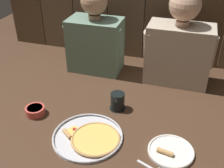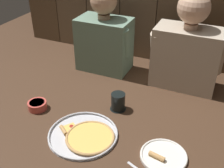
# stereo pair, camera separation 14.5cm
# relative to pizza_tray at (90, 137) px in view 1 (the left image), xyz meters

# --- Properties ---
(ground_plane) EXTENTS (3.20, 3.20, 0.00)m
(ground_plane) POSITION_rel_pizza_tray_xyz_m (0.06, 0.14, -0.01)
(ground_plane) COLOR #422B1C
(pizza_tray) EXTENTS (0.35, 0.35, 0.03)m
(pizza_tray) POSITION_rel_pizza_tray_xyz_m (0.00, 0.00, 0.00)
(pizza_tray) COLOR silver
(pizza_tray) RESTS_ON ground
(dinner_plate) EXTENTS (0.22, 0.22, 0.03)m
(dinner_plate) POSITION_rel_pizza_tray_xyz_m (0.39, 0.02, -0.00)
(dinner_plate) COLOR white
(dinner_plate) RESTS_ON ground
(drinking_glass) EXTENTS (0.09, 0.09, 0.10)m
(drinking_glass) POSITION_rel_pizza_tray_xyz_m (0.06, 0.28, 0.04)
(drinking_glass) COLOR black
(drinking_glass) RESTS_ON ground
(dipping_bowl) EXTENTS (0.11, 0.11, 0.04)m
(dipping_bowl) POSITION_rel_pizza_tray_xyz_m (-0.36, 0.09, 0.02)
(dipping_bowl) COLOR #CC4C42
(dipping_bowl) RESTS_ON ground
(table_fork) EXTENTS (0.13, 0.06, 0.01)m
(table_fork) POSITION_rel_pizza_tray_xyz_m (0.32, -0.10, -0.01)
(table_fork) COLOR silver
(table_fork) RESTS_ON ground
(diner_left) EXTENTS (0.39, 0.22, 0.57)m
(diner_left) POSITION_rel_pizza_tray_xyz_m (-0.22, 0.69, 0.24)
(diner_left) COLOR slate
(diner_left) RESTS_ON ground
(diner_right) EXTENTS (0.43, 0.21, 0.60)m
(diner_right) POSITION_rel_pizza_tray_xyz_m (0.34, 0.69, 0.26)
(diner_right) COLOR #B2A38E
(diner_right) RESTS_ON ground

